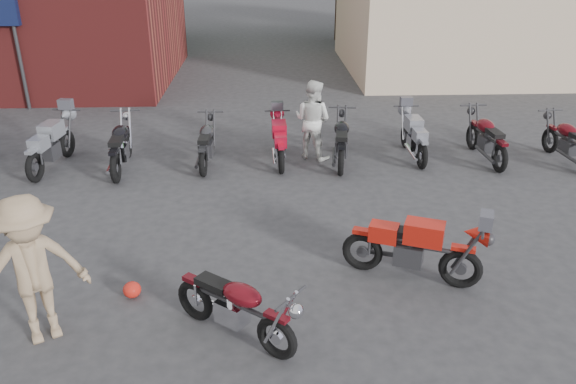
{
  "coord_description": "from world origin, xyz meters",
  "views": [
    {
      "loc": [
        0.26,
        -6.59,
        4.61
      ],
      "look_at": [
        0.62,
        1.6,
        0.9
      ],
      "focal_mm": 35.0,
      "sensor_mm": 36.0,
      "label": 1
    }
  ],
  "objects_px": {
    "helmet": "(132,290)",
    "row_bike_2": "(121,143)",
    "sportbike": "(415,245)",
    "row_bike_3": "(207,141)",
    "row_bike_6": "(414,134)",
    "person_tan": "(33,271)",
    "row_bike_4": "(279,139)",
    "vintage_motorcycle": "(236,303)",
    "row_bike_5": "(341,138)",
    "row_bike_7": "(487,135)",
    "row_bike_1": "(51,142)",
    "person_light": "(313,120)",
    "row_bike_8": "(569,139)"
  },
  "relations": [
    {
      "from": "vintage_motorcycle",
      "to": "row_bike_6",
      "type": "xyz_separation_m",
      "value": [
        3.79,
        6.3,
        0.02
      ]
    },
    {
      "from": "sportbike",
      "to": "row_bike_7",
      "type": "relative_size",
      "value": 0.99
    },
    {
      "from": "person_light",
      "to": "row_bike_6",
      "type": "height_order",
      "value": "person_light"
    },
    {
      "from": "row_bike_6",
      "to": "helmet",
      "type": "bearing_deg",
      "value": 133.97
    },
    {
      "from": "sportbike",
      "to": "row_bike_3",
      "type": "bearing_deg",
      "value": 147.61
    },
    {
      "from": "person_tan",
      "to": "row_bike_8",
      "type": "relative_size",
      "value": 1.03
    },
    {
      "from": "row_bike_1",
      "to": "row_bike_4",
      "type": "relative_size",
      "value": 1.11
    },
    {
      "from": "person_light",
      "to": "row_bike_2",
      "type": "relative_size",
      "value": 0.88
    },
    {
      "from": "sportbike",
      "to": "row_bike_4",
      "type": "relative_size",
      "value": 1.07
    },
    {
      "from": "row_bike_6",
      "to": "person_tan",
      "type": "bearing_deg",
      "value": 133.55
    },
    {
      "from": "sportbike",
      "to": "row_bike_1",
      "type": "xyz_separation_m",
      "value": [
        -6.77,
        4.73,
        0.02
      ]
    },
    {
      "from": "helmet",
      "to": "sportbike",
      "type": "bearing_deg",
      "value": 4.08
    },
    {
      "from": "person_tan",
      "to": "row_bike_1",
      "type": "distance_m",
      "value": 6.13
    },
    {
      "from": "row_bike_2",
      "to": "row_bike_8",
      "type": "distance_m",
      "value": 9.86
    },
    {
      "from": "person_tan",
      "to": "row_bike_2",
      "type": "bearing_deg",
      "value": 64.04
    },
    {
      "from": "helmet",
      "to": "person_tan",
      "type": "height_order",
      "value": "person_tan"
    },
    {
      "from": "helmet",
      "to": "row_bike_8",
      "type": "height_order",
      "value": "row_bike_8"
    },
    {
      "from": "row_bike_5",
      "to": "row_bike_6",
      "type": "bearing_deg",
      "value": -73.79
    },
    {
      "from": "row_bike_2",
      "to": "row_bike_5",
      "type": "bearing_deg",
      "value": -91.22
    },
    {
      "from": "sportbike",
      "to": "row_bike_1",
      "type": "bearing_deg",
      "value": 167.31
    },
    {
      "from": "row_bike_7",
      "to": "row_bike_1",
      "type": "bearing_deg",
      "value": 87.56
    },
    {
      "from": "sportbike",
      "to": "row_bike_3",
      "type": "xyz_separation_m",
      "value": [
        -3.42,
        4.81,
        -0.03
      ]
    },
    {
      "from": "row_bike_2",
      "to": "row_bike_7",
      "type": "bearing_deg",
      "value": -91.8
    },
    {
      "from": "person_tan",
      "to": "row_bike_2",
      "type": "distance_m",
      "value": 5.74
    },
    {
      "from": "row_bike_2",
      "to": "row_bike_3",
      "type": "relative_size",
      "value": 1.09
    },
    {
      "from": "row_bike_2",
      "to": "row_bike_7",
      "type": "relative_size",
      "value": 1.03
    },
    {
      "from": "row_bike_8",
      "to": "row_bike_1",
      "type": "bearing_deg",
      "value": 83.54
    },
    {
      "from": "row_bike_4",
      "to": "row_bike_8",
      "type": "relative_size",
      "value": 0.98
    },
    {
      "from": "helmet",
      "to": "person_light",
      "type": "height_order",
      "value": "person_light"
    },
    {
      "from": "person_tan",
      "to": "row_bike_5",
      "type": "height_order",
      "value": "person_tan"
    },
    {
      "from": "row_bike_2",
      "to": "row_bike_7",
      "type": "distance_m",
      "value": 8.1
    },
    {
      "from": "row_bike_2",
      "to": "vintage_motorcycle",
      "type": "bearing_deg",
      "value": -158.4
    },
    {
      "from": "helmet",
      "to": "row_bike_6",
      "type": "height_order",
      "value": "row_bike_6"
    },
    {
      "from": "helmet",
      "to": "row_bike_8",
      "type": "distance_m",
      "value": 9.93
    },
    {
      "from": "row_bike_5",
      "to": "helmet",
      "type": "bearing_deg",
      "value": 152.07
    },
    {
      "from": "helmet",
      "to": "vintage_motorcycle",
      "type": "bearing_deg",
      "value": -32.67
    },
    {
      "from": "row_bike_3",
      "to": "vintage_motorcycle",
      "type": "bearing_deg",
      "value": -169.57
    },
    {
      "from": "person_light",
      "to": "row_bike_1",
      "type": "xyz_separation_m",
      "value": [
        -5.72,
        -0.4,
        -0.3
      ]
    },
    {
      "from": "row_bike_5",
      "to": "row_bike_6",
      "type": "relative_size",
      "value": 1.05
    },
    {
      "from": "vintage_motorcycle",
      "to": "row_bike_1",
      "type": "height_order",
      "value": "row_bike_1"
    },
    {
      "from": "row_bike_2",
      "to": "row_bike_8",
      "type": "relative_size",
      "value": 1.09
    },
    {
      "from": "person_light",
      "to": "row_bike_7",
      "type": "distance_m",
      "value": 3.93
    },
    {
      "from": "vintage_motorcycle",
      "to": "row_bike_4",
      "type": "xyz_separation_m",
      "value": [
        0.72,
        6.14,
        0.01
      ]
    },
    {
      "from": "person_tan",
      "to": "row_bike_4",
      "type": "distance_m",
      "value": 6.79
    },
    {
      "from": "helmet",
      "to": "row_bike_2",
      "type": "xyz_separation_m",
      "value": [
        -1.21,
        4.9,
        0.48
      ]
    },
    {
      "from": "helmet",
      "to": "row_bike_1",
      "type": "xyz_separation_m",
      "value": [
        -2.73,
        5.01,
        0.48
      ]
    },
    {
      "from": "person_tan",
      "to": "helmet",
      "type": "bearing_deg",
      "value": 13.22
    },
    {
      "from": "row_bike_1",
      "to": "row_bike_6",
      "type": "height_order",
      "value": "row_bike_1"
    },
    {
      "from": "row_bike_5",
      "to": "row_bike_7",
      "type": "height_order",
      "value": "row_bike_7"
    },
    {
      "from": "sportbike",
      "to": "row_bike_7",
      "type": "distance_m",
      "value": 5.6
    }
  ]
}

